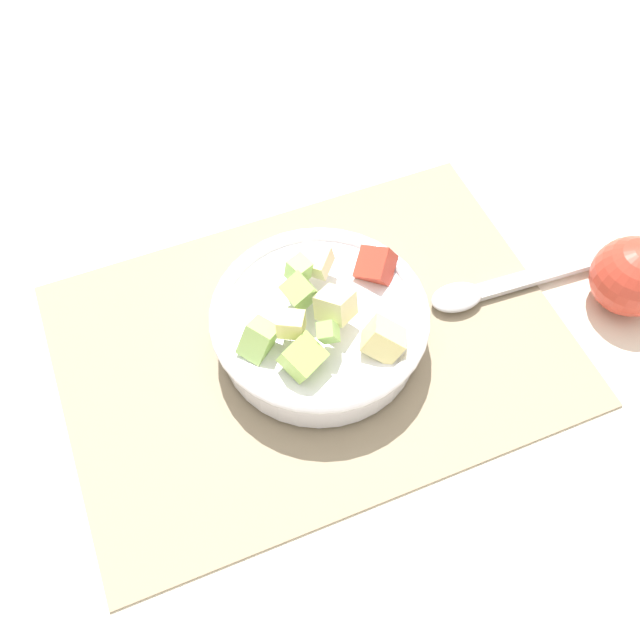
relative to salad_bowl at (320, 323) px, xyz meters
name	(u,v)px	position (x,y,z in m)	size (l,w,h in m)	color
ground_plane	(313,345)	(-0.01, 0.00, -0.04)	(2.40, 2.40, 0.00)	silver
placemat	(313,343)	(-0.01, 0.00, -0.04)	(0.50, 0.36, 0.01)	gray
salad_bowl	(320,323)	(0.00, 0.00, 0.00)	(0.21, 0.21, 0.10)	white
serving_spoon	(499,286)	(0.20, -0.01, -0.03)	(0.23, 0.04, 0.01)	#B7B7BC
whole_apple	(632,276)	(0.31, -0.07, 0.00)	(0.08, 0.08, 0.09)	#BC3828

